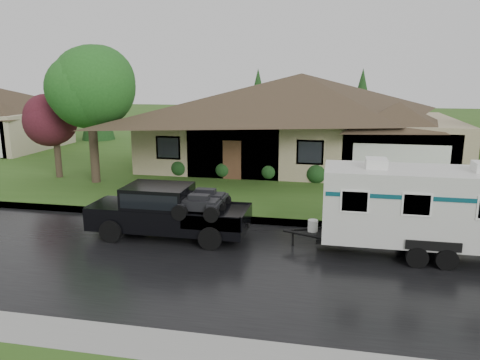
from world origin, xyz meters
name	(u,v)px	position (x,y,z in m)	size (l,w,h in m)	color
ground	(211,239)	(0.00, 0.00, 0.00)	(140.00, 140.00, 0.00)	#31571B
road	(195,261)	(0.00, -2.00, 0.01)	(140.00, 8.00, 0.01)	black
curb	(226,219)	(0.00, 2.25, 0.07)	(140.00, 0.50, 0.15)	gray
lawn	(270,161)	(0.00, 15.00, 0.07)	(140.00, 26.00, 0.15)	#31571B
house_main	(305,109)	(2.29, 13.84, 3.59)	(19.44, 10.80, 6.90)	#9D8A6A
tree_left_green	(90,87)	(-8.12, 6.88, 5.06)	(4.28, 4.28, 7.08)	#382B1E
tree_red	(55,120)	(-10.70, 7.58, 3.29)	(2.74, 2.74, 4.53)	#382B1E
shrub_row	(293,171)	(2.00, 9.30, 0.65)	(13.60, 1.00, 1.00)	#143814
pickup_truck	(166,210)	(-1.66, -0.01, 1.00)	(5.62, 2.14, 1.87)	black
travel_trailer	(429,206)	(7.14, -0.01, 1.65)	(6.93, 2.44, 3.11)	silver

